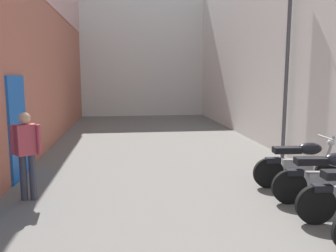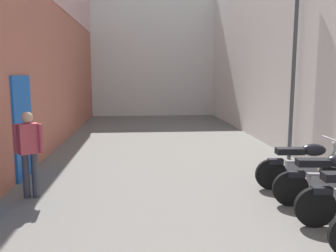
{
  "view_description": "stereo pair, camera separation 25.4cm",
  "coord_description": "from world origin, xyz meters",
  "px_view_note": "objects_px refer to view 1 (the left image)",
  "views": [
    {
      "loc": [
        -1.05,
        0.29,
        2.2
      ],
      "look_at": [
        -0.29,
        6.19,
        1.32
      ],
      "focal_mm": 36.68,
      "sensor_mm": 36.0,
      "label": 1
    },
    {
      "loc": [
        -0.8,
        0.26,
        2.2
      ],
      "look_at": [
        -0.29,
        6.19,
        1.32
      ],
      "focal_mm": 36.68,
      "sensor_mm": 36.0,
      "label": 2
    }
  ],
  "objects_px": {
    "pedestrian_further_down": "(26,149)",
    "street_lamp": "(284,54)",
    "motorcycle_seventh": "(300,163)",
    "motorcycle_sixth": "(327,176)"
  },
  "relations": [
    {
      "from": "pedestrian_further_down",
      "to": "street_lamp",
      "type": "xyz_separation_m",
      "value": [
        5.84,
        2.4,
        1.82
      ]
    },
    {
      "from": "motorcycle_sixth",
      "to": "pedestrian_further_down",
      "type": "bearing_deg",
      "value": 170.49
    },
    {
      "from": "pedestrian_further_down",
      "to": "street_lamp",
      "type": "distance_m",
      "value": 6.58
    },
    {
      "from": "pedestrian_further_down",
      "to": "street_lamp",
      "type": "bearing_deg",
      "value": 22.37
    },
    {
      "from": "motorcycle_seventh",
      "to": "pedestrian_further_down",
      "type": "bearing_deg",
      "value": -179.73
    },
    {
      "from": "motorcycle_sixth",
      "to": "pedestrian_further_down",
      "type": "height_order",
      "value": "pedestrian_further_down"
    },
    {
      "from": "pedestrian_further_down",
      "to": "motorcycle_seventh",
      "type": "bearing_deg",
      "value": 0.27
    },
    {
      "from": "motorcycle_sixth",
      "to": "street_lamp",
      "type": "bearing_deg",
      "value": 77.9
    },
    {
      "from": "motorcycle_sixth",
      "to": "motorcycle_seventh",
      "type": "relative_size",
      "value": 1.0
    },
    {
      "from": "pedestrian_further_down",
      "to": "motorcycle_sixth",
      "type": "bearing_deg",
      "value": -9.51
    }
  ]
}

